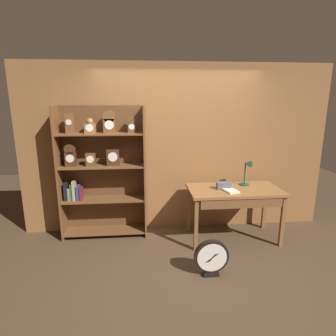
{
  "coord_description": "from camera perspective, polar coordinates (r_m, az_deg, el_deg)",
  "views": [
    {
      "loc": [
        -0.53,
        -2.97,
        2.04
      ],
      "look_at": [
        -0.2,
        0.58,
        1.18
      ],
      "focal_mm": 29.85,
      "sensor_mm": 36.0,
      "label": 1
    }
  ],
  "objects": [
    {
      "name": "ground_plane",
      "position": [
        3.64,
        4.29,
        -20.53
      ],
      "size": [
        10.0,
        10.0,
        0.0
      ],
      "primitive_type": "plane",
      "color": "#4C3826"
    },
    {
      "name": "back_wood_panel",
      "position": [
        4.38,
        1.76,
        3.85
      ],
      "size": [
        4.8,
        0.05,
        2.6
      ],
      "primitive_type": "cube",
      "color": "brown",
      "rests_on": "ground"
    },
    {
      "name": "bookshelf",
      "position": [
        4.26,
        -13.61,
        -0.53
      ],
      "size": [
        1.26,
        0.34,
        1.97
      ],
      "color": "brown",
      "rests_on": "ground"
    },
    {
      "name": "workbench",
      "position": [
        4.21,
        13.48,
        -5.38
      ],
      "size": [
        1.34,
        0.7,
        0.79
      ],
      "color": "brown",
      "rests_on": "ground"
    },
    {
      "name": "desk_lamp",
      "position": [
        4.35,
        16.06,
        -0.45
      ],
      "size": [
        0.21,
        0.2,
        0.42
      ],
      "color": "#1E472D",
      "rests_on": "workbench"
    },
    {
      "name": "toolbox_small",
      "position": [
        4.14,
        11.3,
        -3.54
      ],
      "size": [
        0.2,
        0.1,
        0.1
      ],
      "primitive_type": "cube",
      "color": "#595960",
      "rests_on": "workbench"
    },
    {
      "name": "open_repair_manual",
      "position": [
        4.06,
        12.7,
        -4.56
      ],
      "size": [
        0.21,
        0.25,
        0.02
      ],
      "primitive_type": "cube",
      "rotation": [
        0.0,
        0.0,
        0.27
      ],
      "color": "silver",
      "rests_on": "workbench"
    },
    {
      "name": "round_clock_large",
      "position": [
        3.51,
        8.86,
        -17.62
      ],
      "size": [
        0.41,
        0.11,
        0.45
      ],
      "color": "black",
      "rests_on": "ground"
    }
  ]
}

